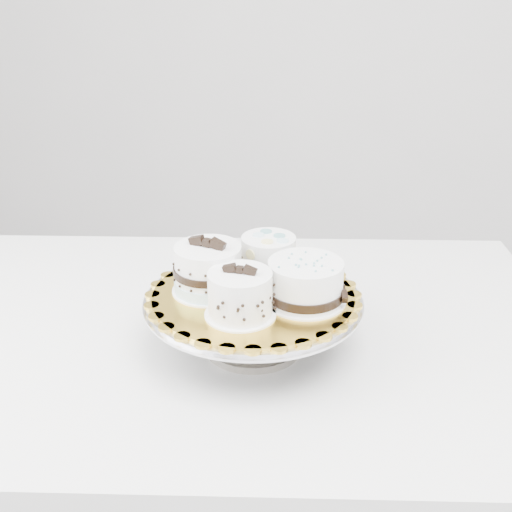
% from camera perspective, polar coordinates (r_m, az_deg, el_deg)
% --- Properties ---
extents(table, '(1.32, 1.01, 0.75)m').
position_cam_1_polar(table, '(1.17, -2.18, -9.58)').
color(table, silver).
rests_on(table, floor).
extents(cake_stand, '(0.35, 0.35, 0.09)m').
position_cam_1_polar(cake_stand, '(1.04, -0.24, -5.05)').
color(cake_stand, gray).
rests_on(cake_stand, table).
extents(cake_board, '(0.36, 0.36, 0.00)m').
position_cam_1_polar(cake_board, '(1.02, -0.25, -3.47)').
color(cake_board, gold).
rests_on(cake_board, cake_stand).
extents(cake_swirl, '(0.11, 0.11, 0.09)m').
position_cam_1_polar(cake_swirl, '(0.95, -1.42, -3.52)').
color(cake_swirl, white).
rests_on(cake_swirl, cake_board).
extents(cake_banded, '(0.13, 0.13, 0.10)m').
position_cam_1_polar(cake_banded, '(1.02, -4.26, -1.32)').
color(cake_banded, white).
rests_on(cake_banded, cake_board).
extents(cake_dots, '(0.11, 0.11, 0.07)m').
position_cam_1_polar(cake_dots, '(1.07, 1.11, 0.06)').
color(cake_dots, white).
rests_on(cake_dots, cake_board).
extents(cake_ribbon, '(0.14, 0.14, 0.07)m').
position_cam_1_polar(cake_ribbon, '(0.99, 4.47, -2.43)').
color(cake_ribbon, white).
rests_on(cake_ribbon, cake_board).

